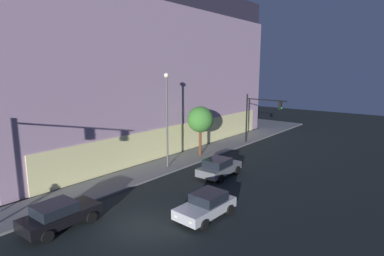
{
  "coord_description": "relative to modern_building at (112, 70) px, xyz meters",
  "views": [
    {
      "loc": [
        -10.89,
        -12.55,
        8.83
      ],
      "look_at": [
        7.67,
        2.61,
        4.37
      ],
      "focal_mm": 28.9,
      "sensor_mm": 36.0,
      "label": 1
    }
  ],
  "objects": [
    {
      "name": "traffic_light_far_corner",
      "position": [
        8.54,
        -16.37,
        -4.84
      ],
      "size": [
        0.62,
        5.23,
        5.91
      ],
      "color": "black",
      "rests_on": "sidewalk_corner"
    },
    {
      "name": "car_silver",
      "position": [
        -10.21,
        -22.6,
        -8.18
      ],
      "size": [
        4.1,
        2.2,
        1.5
      ],
      "color": "#B7BABF",
      "rests_on": "ground"
    },
    {
      "name": "modern_building",
      "position": [
        0.0,
        0.0,
        0.0
      ],
      "size": [
        35.86,
        23.52,
        18.04
      ],
      "color": "#4C4C51",
      "rests_on": "ground"
    },
    {
      "name": "sidewalk_tree",
      "position": [
        0.25,
        -14.02,
        -5.05
      ],
      "size": [
        2.67,
        2.67,
        5.11
      ],
      "color": "brown",
      "rests_on": "sidewalk_corner"
    },
    {
      "name": "car_black",
      "position": [
        -16.56,
        -16.9,
        -8.16
      ],
      "size": [
        4.38,
        2.28,
        1.52
      ],
      "color": "black",
      "rests_on": "ground"
    },
    {
      "name": "street_lamp_sidewalk",
      "position": [
        -4.71,
        -14.1,
        -3.51
      ],
      "size": [
        0.44,
        0.44,
        8.49
      ],
      "color": "#535353",
      "rests_on": "sidewalk_corner"
    },
    {
      "name": "ground_plane",
      "position": [
        -13.55,
        -20.55,
        -8.94
      ],
      "size": [
        120.0,
        120.0,
        0.0
      ],
      "primitive_type": "plane",
      "color": "black"
    },
    {
      "name": "car_grey",
      "position": [
        -3.62,
        -19.02,
        -8.14
      ],
      "size": [
        4.42,
        2.29,
        1.57
      ],
      "color": "slate",
      "rests_on": "ground"
    }
  ]
}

